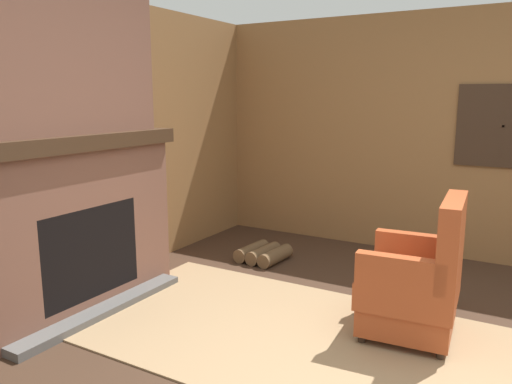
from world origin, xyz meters
TOP-DOWN VIEW (x-y plane):
  - wood_panel_wall_left at (-2.69, 0.00)m, footprint 0.06×5.93m
  - wood_panel_wall_back at (0.00, 2.69)m, footprint 5.93×0.09m
  - fireplace_hearth at (-2.43, 0.00)m, footprint 0.66×1.77m
  - chimney_breast at (-2.44, 0.00)m, footprint 0.39×1.47m
  - area_rug at (-0.43, 0.39)m, footprint 3.75×1.64m
  - armchair at (-0.11, 0.80)m, footprint 0.64×0.70m
  - firewood_stack at (-1.73, 1.65)m, footprint 0.44×0.47m
  - oil_lamp_vase at (-2.49, -0.43)m, footprint 0.09×0.09m
  - storage_case at (-2.49, 0.48)m, footprint 0.16×0.21m

SIDE VIEW (x-z plane):
  - area_rug at x=-0.43m, z-range 0.00..0.01m
  - firewood_stack at x=-1.73m, z-range 0.00..0.13m
  - armchair at x=-0.11m, z-range -0.12..0.83m
  - fireplace_hearth at x=-2.43m, z-range 0.00..1.30m
  - wood_panel_wall_left at x=-2.69m, z-range 0.00..2.37m
  - wood_panel_wall_back at x=0.00m, z-range 0.00..2.37m
  - storage_case at x=-2.49m, z-range 1.30..1.45m
  - oil_lamp_vase at x=-2.49m, z-range 1.26..1.52m
  - chimney_breast at x=-2.44m, z-range 1.30..2.35m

